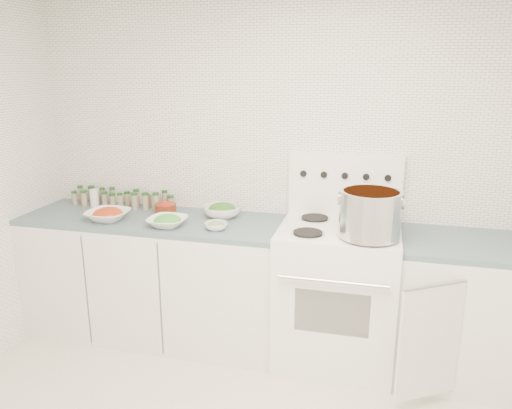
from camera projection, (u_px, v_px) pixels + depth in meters
name	position (u px, v px, depth m)	size (l,w,h in m)	color
room_walls	(202.00, 162.00, 2.02)	(3.54, 3.04, 2.52)	white
counter_left	(156.00, 277.00, 3.63)	(1.85, 0.62, 0.90)	white
stove	(337.00, 290.00, 3.30)	(0.76, 0.70, 1.36)	white
counter_right	(468.00, 311.00, 3.12)	(0.89, 0.84, 0.90)	white
stock_pot	(370.00, 212.00, 2.95)	(0.38, 0.36, 0.28)	silver
bowl_tomato	(108.00, 215.00, 3.44)	(0.30, 0.30, 0.10)	white
bowl_snowpea	(167.00, 221.00, 3.31)	(0.27, 0.27, 0.09)	white
bowl_broccoli	(222.00, 210.00, 3.51)	(0.35, 0.35, 0.11)	white
bowl_zucchini	(216.00, 225.00, 3.24)	(0.20, 0.20, 0.06)	white
bowl_pepper	(166.00, 208.00, 3.57)	(0.15, 0.15, 0.09)	#632411
salt_canister	(94.00, 198.00, 3.78)	(0.06, 0.06, 0.13)	white
tin_can	(153.00, 200.00, 3.76)	(0.09, 0.09, 0.11)	#B7AF9A
spice_cluster	(121.00, 198.00, 3.76)	(0.80, 0.16, 0.14)	gray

